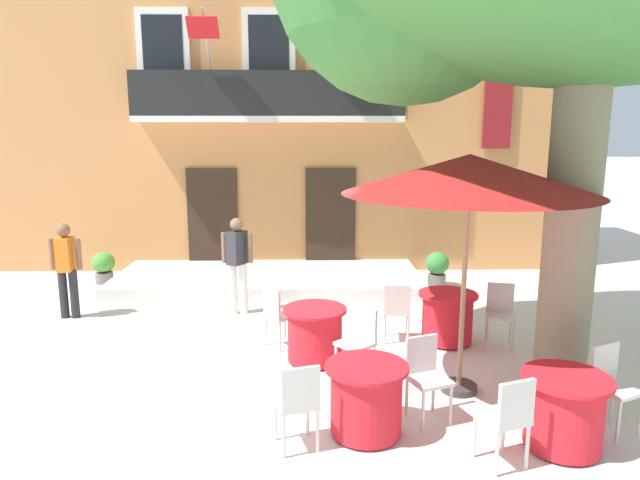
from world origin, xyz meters
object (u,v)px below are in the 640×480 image
at_px(cafe_chair_front_1, 298,400).
at_px(pedestrian_mid_plaza, 66,265).
at_px(cafe_chair_middle_1, 611,381).
at_px(cafe_table_near_tree, 447,317).
at_px(cafe_table_front, 366,399).
at_px(cafe_chair_far_side_1, 278,312).
at_px(cafe_chair_far_side_0, 359,338).
at_px(ground_planter_right, 437,267).
at_px(cafe_chair_front_0, 426,372).
at_px(pedestrian_near_entrance, 237,260).
at_px(cafe_table_middle, 564,411).
at_px(cafe_chair_near_tree_1, 500,310).
at_px(cafe_table_far_side, 315,334).
at_px(cafe_chair_near_tree_0, 397,308).
at_px(ground_planter_left, 103,266).
at_px(cafe_chair_middle_0, 508,415).
at_px(cafe_umbrella, 469,175).

xyz_separation_m(cafe_chair_front_1, pedestrian_mid_plaza, (-3.94, 4.08, 0.38)).
relative_size(cafe_chair_middle_1, cafe_chair_front_1, 1.00).
bearing_deg(cafe_table_near_tree, cafe_table_front, -119.53).
xyz_separation_m(cafe_chair_front_1, cafe_chair_far_side_1, (-0.35, 2.71, 0.00)).
relative_size(cafe_table_near_tree, pedestrian_mid_plaza, 0.54).
bearing_deg(cafe_chair_far_side_0, ground_planter_right, 65.52).
xyz_separation_m(cafe_chair_front_0, cafe_chair_front_1, (-1.37, -0.62, 0.00)).
bearing_deg(cafe_table_near_tree, pedestrian_near_entrance, 156.62).
bearing_deg(cafe_table_middle, cafe_chair_near_tree_1, 84.32).
bearing_deg(cafe_table_far_side, cafe_chair_far_side_1, 134.91).
xyz_separation_m(cafe_table_front, cafe_chair_far_side_0, (0.04, 1.38, 0.14)).
relative_size(cafe_chair_near_tree_0, ground_planter_left, 1.40).
relative_size(cafe_chair_middle_1, pedestrian_near_entrance, 0.55).
bearing_deg(ground_planter_right, cafe_chair_far_side_1, -133.31).
relative_size(cafe_chair_front_0, cafe_chair_far_side_1, 1.00).
bearing_deg(ground_planter_left, cafe_table_far_side, -43.37).
relative_size(pedestrian_near_entrance, pedestrian_mid_plaza, 1.04).
height_order(cafe_chair_near_tree_0, cafe_chair_front_1, same).
bearing_deg(cafe_chair_middle_0, ground_planter_left, 132.75).
height_order(cafe_chair_front_1, cafe_chair_far_side_1, same).
bearing_deg(cafe_chair_middle_1, cafe_chair_far_side_0, 152.95).
bearing_deg(cafe_table_front, cafe_table_near_tree, 60.47).
relative_size(cafe_chair_middle_1, cafe_chair_front_0, 1.00).
distance_m(cafe_table_front, ground_planter_left, 7.70).
xyz_separation_m(cafe_table_middle, cafe_chair_middle_1, (0.65, 0.37, 0.14)).
distance_m(ground_planter_left, pedestrian_near_entrance, 3.68).
bearing_deg(cafe_table_front, ground_planter_right, 70.63).
relative_size(cafe_chair_middle_0, cafe_chair_far_side_1, 1.00).
height_order(cafe_chair_near_tree_0, cafe_chair_middle_0, same).
xyz_separation_m(cafe_chair_near_tree_1, cafe_table_front, (-2.20, -2.46, -0.14)).
height_order(cafe_chair_middle_1, ground_planter_right, cafe_chair_middle_1).
distance_m(cafe_table_near_tree, cafe_chair_front_1, 3.58).
distance_m(pedestrian_near_entrance, pedestrian_mid_plaza, 2.82).
distance_m(cafe_table_far_side, pedestrian_mid_plaza, 4.57).
bearing_deg(cafe_table_middle, cafe_chair_front_0, 153.42).
xyz_separation_m(cafe_chair_far_side_0, ground_planter_left, (-4.89, 4.60, -0.17)).
xyz_separation_m(cafe_chair_middle_1, cafe_umbrella, (-1.35, 0.89, 2.08)).
bearing_deg(cafe_chair_middle_0, ground_planter_right, 83.30).
bearing_deg(cafe_table_near_tree, cafe_chair_middle_1, -65.60).
relative_size(cafe_table_front, ground_planter_right, 1.21).
relative_size(cafe_chair_front_0, pedestrian_mid_plaza, 0.57).
distance_m(cafe_table_near_tree, cafe_chair_middle_0, 3.19).
bearing_deg(cafe_chair_far_side_1, cafe_chair_front_0, -50.38).
relative_size(cafe_chair_near_tree_1, ground_planter_right, 1.28).
distance_m(cafe_chair_front_0, ground_planter_right, 5.45).
distance_m(cafe_chair_middle_1, cafe_chair_far_side_0, 2.85).
height_order(cafe_chair_near_tree_0, cafe_chair_near_tree_1, same).
height_order(cafe_chair_far_side_1, pedestrian_mid_plaza, pedestrian_mid_plaza).
relative_size(cafe_chair_middle_1, ground_planter_right, 1.28).
xyz_separation_m(cafe_table_middle, cafe_table_far_side, (-2.44, 2.18, 0.00)).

